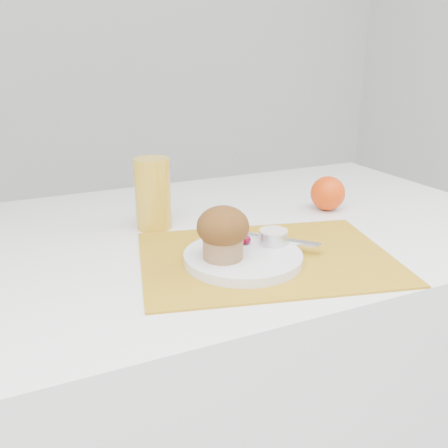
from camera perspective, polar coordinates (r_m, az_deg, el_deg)
name	(u,v)px	position (r m, az deg, el deg)	size (l,w,h in m)	color
table	(245,368)	(1.27, 2.37, -16.13)	(1.20, 0.80, 0.75)	white
placemat	(266,257)	(0.92, 4.86, -3.83)	(0.45, 0.33, 0.00)	#B78519
plate	(243,258)	(0.89, 2.18, -3.85)	(0.21, 0.21, 0.02)	silver
ramekin	(273,238)	(0.93, 5.66, -1.55)	(0.05, 0.05, 0.02)	#BBBCC0
cream	(274,232)	(0.92, 5.68, -0.88)	(0.05, 0.05, 0.01)	beige
raspberry_near	(240,240)	(0.92, 1.82, -1.79)	(0.02, 0.02, 0.02)	#4F0213
raspberry_far	(246,240)	(0.92, 2.52, -1.81)	(0.02, 0.02, 0.02)	#520215
butter_knife	(268,238)	(0.95, 5.00, -1.59)	(0.20, 0.02, 0.01)	white
orange	(328,193)	(1.20, 11.77, 3.45)	(0.08, 0.08, 0.08)	#E34108
juice_glass	(153,194)	(1.06, -8.13, 3.44)	(0.08, 0.08, 0.15)	gold
muffin	(223,232)	(0.85, -0.12, -0.89)	(0.09, 0.09, 0.09)	#99714A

